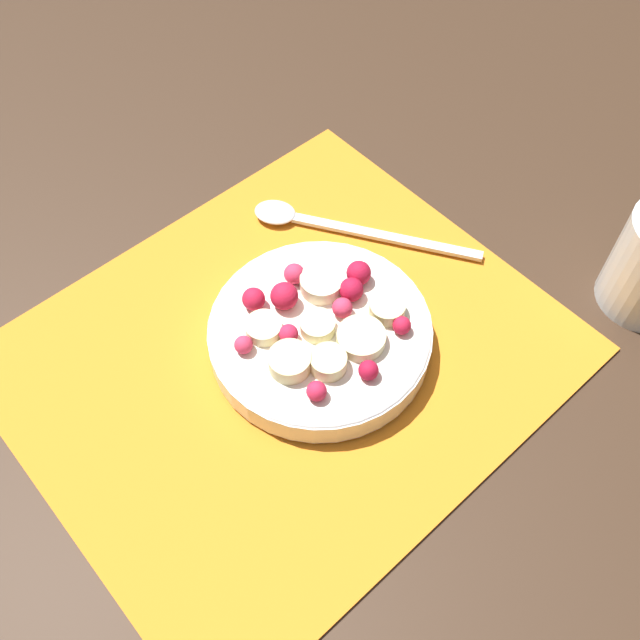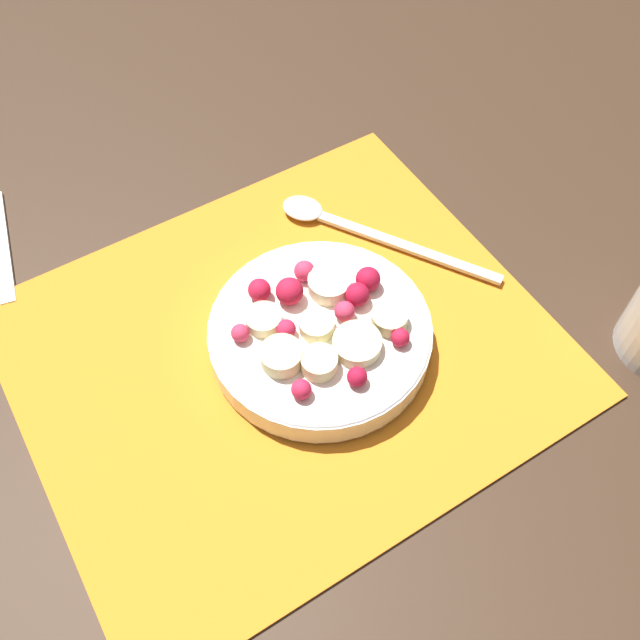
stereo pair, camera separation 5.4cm
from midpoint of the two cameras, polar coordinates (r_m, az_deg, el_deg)
name	(u,v)px [view 2 (the right image)]	position (r m, az deg, el deg)	size (l,w,h in m)	color
ground_plane	(285,351)	(0.57, -0.14, -2.68)	(3.00, 3.00, 0.00)	#382619
placemat	(285,349)	(0.56, -0.15, -2.52)	(0.40, 0.35, 0.01)	orange
fruit_bowl	(320,331)	(0.55, 2.80, -1.12)	(0.17, 0.17, 0.05)	white
spoon	(345,224)	(0.64, 4.48, 7.51)	(0.13, 0.18, 0.01)	silver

